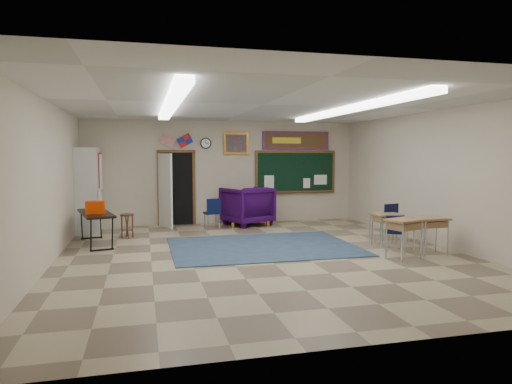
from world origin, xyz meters
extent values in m
plane|color=tan|center=(0.00, 0.00, 0.00)|extent=(9.00, 9.00, 0.00)
cube|color=beige|center=(0.00, 4.50, 1.50)|extent=(8.00, 0.04, 3.00)
cube|color=beige|center=(0.00, -4.50, 1.50)|extent=(8.00, 0.04, 3.00)
cube|color=beige|center=(-4.00, 0.00, 1.50)|extent=(0.04, 9.00, 3.00)
cube|color=beige|center=(4.00, 0.00, 1.50)|extent=(0.04, 9.00, 3.00)
cube|color=white|center=(0.00, 0.00, 3.00)|extent=(8.00, 9.00, 0.04)
cube|color=#354D65|center=(0.20, 0.80, 0.01)|extent=(4.00, 3.00, 0.02)
cube|color=black|center=(-1.40, 4.49, 1.05)|extent=(0.95, 0.04, 2.10)
cube|color=silver|center=(-1.75, 4.05, 1.03)|extent=(0.35, 0.86, 2.05)
cube|color=brown|center=(2.20, 4.47, 1.50)|extent=(2.55, 0.05, 1.30)
cube|color=black|center=(2.20, 4.46, 1.50)|extent=(2.40, 0.03, 1.15)
cube|color=brown|center=(2.20, 4.41, 0.90)|extent=(2.40, 0.12, 0.04)
cube|color=red|center=(2.20, 4.47, 2.45)|extent=(2.10, 0.04, 0.55)
cube|color=brown|center=(2.20, 4.46, 2.45)|extent=(1.90, 0.03, 0.40)
cube|color=#B06B22|center=(0.35, 4.47, 2.35)|extent=(0.75, 0.05, 0.65)
cube|color=#A51466|center=(0.35, 4.46, 2.35)|extent=(0.62, 0.03, 0.52)
cylinder|color=black|center=(-0.55, 4.47, 2.35)|extent=(0.32, 0.05, 0.32)
cylinder|color=white|center=(-0.55, 4.45, 2.35)|extent=(0.26, 0.02, 0.26)
cube|color=silver|center=(-3.72, 3.85, 1.10)|extent=(0.55, 1.25, 2.20)
imported|color=#230538|center=(0.56, 3.96, 0.56)|extent=(1.57, 1.58, 1.11)
cube|color=#956A45|center=(2.87, 0.21, 0.70)|extent=(0.61, 0.46, 0.04)
cube|color=olive|center=(2.87, 0.21, 0.60)|extent=(0.53, 0.39, 0.12)
cube|color=#956A45|center=(3.09, 0.82, 0.65)|extent=(0.69, 0.64, 0.04)
cube|color=olive|center=(3.09, 0.82, 0.56)|extent=(0.60, 0.55, 0.11)
cube|color=#956A45|center=(2.55, -0.99, 0.76)|extent=(0.77, 0.67, 0.04)
cube|color=olive|center=(2.55, -0.99, 0.65)|extent=(0.66, 0.57, 0.13)
cube|color=#956A45|center=(3.30, -0.76, 0.73)|extent=(0.63, 0.47, 0.04)
cube|color=olive|center=(3.30, -0.76, 0.63)|extent=(0.55, 0.40, 0.13)
cube|color=black|center=(-3.38, 1.98, 0.71)|extent=(0.99, 1.85, 0.05)
cube|color=#EF2F04|center=(-3.36, 1.73, 0.87)|extent=(0.39, 0.29, 0.27)
cylinder|color=#503218|center=(-2.73, 2.64, 0.56)|extent=(0.33, 0.33, 0.04)
torus|color=#503218|center=(-2.73, 2.64, 0.19)|extent=(0.27, 0.27, 0.02)
camera|label=1|loc=(-2.32, -8.75, 2.01)|focal=32.00mm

